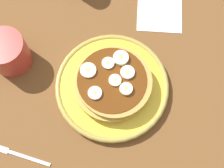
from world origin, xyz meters
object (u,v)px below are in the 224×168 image
at_px(pancake_stack, 112,84).
at_px(banana_slice_5, 123,59).
at_px(banana_slice_4, 95,93).
at_px(banana_slice_0, 115,80).
at_px(banana_slice_6, 127,72).
at_px(banana_slice_3, 108,63).
at_px(banana_slice_2, 88,71).
at_px(plate, 112,86).
at_px(banana_slice_1, 126,89).
at_px(napkin, 160,12).
at_px(coffee_mug, 6,52).
at_px(fork, 18,154).

height_order(pancake_stack, banana_slice_5, banana_slice_5).
relative_size(banana_slice_4, banana_slice_5, 0.86).
relative_size(banana_slice_0, banana_slice_6, 0.88).
bearing_deg(banana_slice_3, banana_slice_6, 174.15).
bearing_deg(banana_slice_4, banana_slice_2, -50.49).
bearing_deg(banana_slice_2, banana_slice_3, -135.48).
distance_m(banana_slice_3, banana_slice_5, 0.03).
relative_size(plate, banana_slice_1, 9.30).
bearing_deg(banana_slice_6, napkin, -93.66).
relative_size(banana_slice_3, banana_slice_4, 0.94).
height_order(banana_slice_0, banana_slice_4, same).
relative_size(banana_slice_0, coffee_mug, 0.22).
bearing_deg(banana_slice_0, banana_slice_6, -126.62).
height_order(pancake_stack, banana_slice_4, banana_slice_4).
bearing_deg(banana_slice_3, banana_slice_0, 133.85).
distance_m(banana_slice_5, coffee_mug, 0.26).
relative_size(banana_slice_4, coffee_mug, 0.24).
height_order(banana_slice_2, coffee_mug, coffee_mug).
height_order(pancake_stack, banana_slice_0, banana_slice_0).
distance_m(banana_slice_1, napkin, 0.24).
xyz_separation_m(plate, banana_slice_4, (0.02, 0.04, 0.05)).
bearing_deg(banana_slice_2, banana_slice_0, -176.72).
relative_size(banana_slice_0, fork, 0.20).
xyz_separation_m(pancake_stack, banana_slice_5, (-0.00, -0.06, 0.02)).
bearing_deg(banana_slice_6, banana_slice_0, 53.38).
distance_m(banana_slice_4, banana_slice_6, 0.08).
height_order(banana_slice_3, banana_slice_6, banana_slice_6).
height_order(plate, banana_slice_2, banana_slice_2).
bearing_deg(banana_slice_3, banana_slice_4, 89.63).
bearing_deg(fork, banana_slice_3, -114.39).
bearing_deg(fork, banana_slice_4, -122.74).
height_order(plate, banana_slice_5, banana_slice_5).
relative_size(banana_slice_1, banana_slice_5, 0.81).
bearing_deg(plate, napkin, -99.41).
bearing_deg(coffee_mug, pancake_stack, -176.10).
relative_size(plate, banana_slice_4, 8.75).
distance_m(banana_slice_4, banana_slice_5, 0.10).
height_order(plate, napkin, plate).
bearing_deg(banana_slice_2, banana_slice_5, -137.59).
bearing_deg(napkin, banana_slice_3, 73.34).
bearing_deg(banana_slice_1, plate, -15.55).
xyz_separation_m(banana_slice_6, napkin, (-0.01, -0.20, -0.06)).
distance_m(banana_slice_6, fork, 0.29).
relative_size(banana_slice_1, banana_slice_4, 0.94).
bearing_deg(pancake_stack, banana_slice_5, -92.59).
relative_size(banana_slice_5, banana_slice_6, 1.12).
relative_size(banana_slice_2, banana_slice_6, 1.13).
bearing_deg(banana_slice_4, napkin, -102.44).
bearing_deg(pancake_stack, banana_slice_4, 58.31).
xyz_separation_m(banana_slice_0, coffee_mug, (0.25, 0.02, -0.02)).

